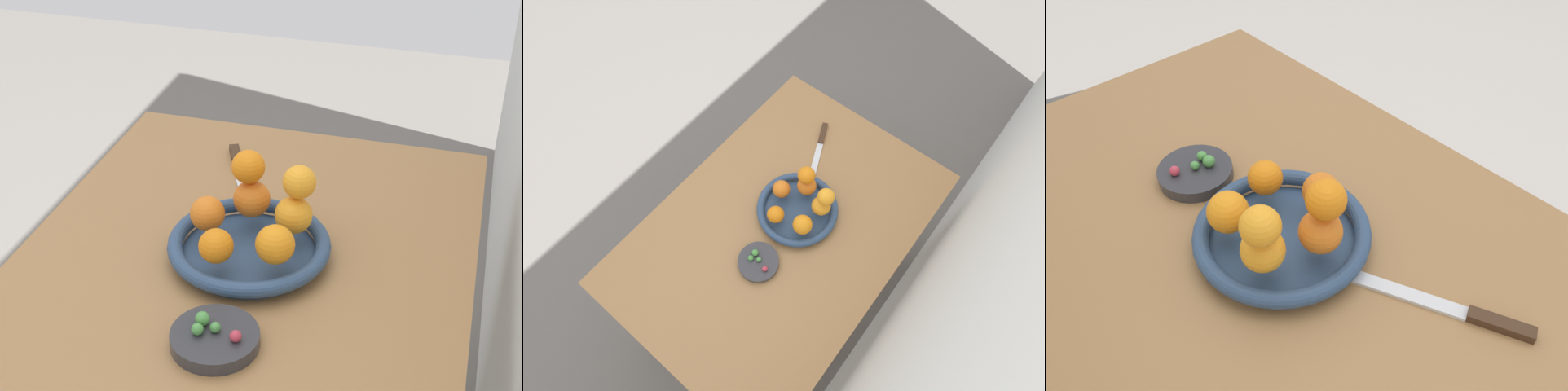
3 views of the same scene
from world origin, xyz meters
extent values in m
cube|color=#9E7042|center=(0.00, 0.00, 0.72)|extent=(1.10, 0.76, 0.04)
cylinder|color=#9E7042|center=(-0.49, -0.32, 0.35)|extent=(0.05, 0.05, 0.70)
cylinder|color=#9E7042|center=(-0.49, 0.32, 0.35)|extent=(0.05, 0.05, 0.70)
cylinder|color=navy|center=(-0.08, 0.01, 0.75)|extent=(0.23, 0.23, 0.01)
torus|color=navy|center=(-0.08, 0.01, 0.77)|extent=(0.27, 0.27, 0.03)
cylinder|color=#333338|center=(0.14, 0.02, 0.75)|extent=(0.13, 0.13, 0.02)
sphere|color=orange|center=(-0.11, 0.07, 0.81)|extent=(0.06, 0.06, 0.06)
sphere|color=orange|center=(-0.14, -0.01, 0.81)|extent=(0.06, 0.06, 0.06)
sphere|color=orange|center=(-0.08, -0.07, 0.81)|extent=(0.06, 0.06, 0.06)
sphere|color=orange|center=(0.00, -0.02, 0.81)|extent=(0.06, 0.06, 0.06)
sphere|color=orange|center=(-0.02, 0.07, 0.81)|extent=(0.06, 0.06, 0.06)
sphere|color=orange|center=(-0.12, 0.08, 0.87)|extent=(0.06, 0.06, 0.06)
sphere|color=orange|center=(-0.15, -0.01, 0.87)|extent=(0.06, 0.06, 0.06)
sphere|color=#C6384C|center=(0.15, 0.06, 0.77)|extent=(0.02, 0.02, 0.02)
sphere|color=#4C9947|center=(0.13, 0.00, 0.77)|extent=(0.02, 0.02, 0.02)
sphere|color=#4C9947|center=(0.14, 0.02, 0.77)|extent=(0.02, 0.02, 0.02)
sphere|color=#4C9947|center=(0.15, 0.00, 0.77)|extent=(0.02, 0.02, 0.02)
cube|color=#3F2819|center=(-0.39, -0.11, 0.75)|extent=(0.09, 0.06, 0.01)
cube|color=silver|center=(-0.27, -0.06, 0.74)|extent=(0.16, 0.09, 0.01)
camera|label=1|loc=(0.97, 0.33, 1.54)|focal=55.00mm
camera|label=2|loc=(0.40, 0.33, 2.01)|focal=28.00mm
camera|label=3|loc=(-0.48, 0.33, 1.35)|focal=35.00mm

